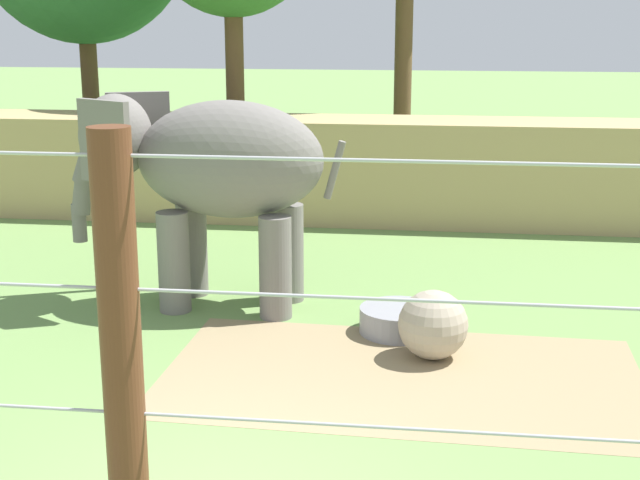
% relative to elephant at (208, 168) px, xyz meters
% --- Properties ---
extents(dirt_patch, '(5.87, 3.54, 0.01)m').
position_rel_elephant_xyz_m(dirt_patch, '(2.94, -2.43, -2.06)').
color(dirt_patch, '#937F5B').
rests_on(dirt_patch, ground).
extents(embankment_wall, '(36.00, 1.80, 2.11)m').
position_rel_elephant_xyz_m(embankment_wall, '(1.47, 5.95, -1.01)').
color(embankment_wall, tan).
rests_on(embankment_wall, ground).
extents(elephant, '(4.21, 1.79, 3.12)m').
position_rel_elephant_xyz_m(elephant, '(0.00, 0.00, 0.00)').
color(elephant, slate).
rests_on(elephant, ground).
extents(enrichment_ball, '(0.89, 0.89, 0.89)m').
position_rel_elephant_xyz_m(enrichment_ball, '(3.30, -1.78, -1.62)').
color(enrichment_ball, tan).
rests_on(enrichment_ball, ground).
extents(cable_fence, '(8.49, 0.23, 3.72)m').
position_rel_elephant_xyz_m(cable_fence, '(1.51, -8.20, -0.20)').
color(cable_fence, brown).
rests_on(cable_fence, ground).
extents(water_tub, '(1.10, 1.10, 0.35)m').
position_rel_elephant_xyz_m(water_tub, '(2.85, -0.89, -1.88)').
color(water_tub, gray).
rests_on(water_tub, ground).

